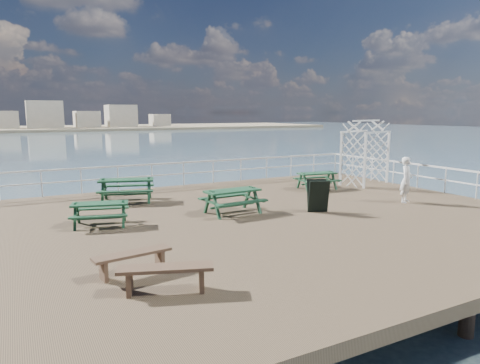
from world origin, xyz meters
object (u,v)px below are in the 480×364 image
object	(u,v)px
picnic_table_c	(317,177)
person	(406,180)
picnic_table_a	(100,209)
picnic_table_b	(126,185)
trellis_arbor	(365,156)
picnic_table_d	(233,196)
flat_bench_far	(166,273)
flat_bench_near	(133,258)

from	to	relation	value
picnic_table_c	person	xyz separation A→B (m)	(1.16, -3.78, 0.32)
picnic_table_a	picnic_table_b	xyz separation A→B (m)	(1.51, 3.13, 0.12)
picnic_table_a	trellis_arbor	size ratio (longest dim) A/B	0.63
picnic_table_a	picnic_table_c	size ratio (longest dim) A/B	1.02
picnic_table_d	flat_bench_far	distance (m)	6.43
trellis_arbor	picnic_table_a	bearing A→B (deg)	171.78
picnic_table_d	trellis_arbor	world-z (taller)	trellis_arbor
flat_bench_far	trellis_arbor	world-z (taller)	trellis_arbor
picnic_table_c	flat_bench_near	world-z (taller)	picnic_table_c
flat_bench_far	person	world-z (taller)	person
picnic_table_c	trellis_arbor	distance (m)	2.90
flat_bench_far	trellis_arbor	size ratio (longest dim) A/B	0.60
flat_bench_far	trellis_arbor	xyz separation A→B (m)	(12.04, 7.46, 0.94)
trellis_arbor	person	size ratio (longest dim) A/B	1.76
flat_bench_far	person	size ratio (longest dim) A/B	1.06
picnic_table_c	picnic_table_d	world-z (taller)	picnic_table_d
picnic_table_d	picnic_table_a	bearing A→B (deg)	171.12
picnic_table_d	picnic_table_b	bearing A→B (deg)	123.55
person	flat_bench_far	bearing A→B (deg)	170.96
picnic_table_b	trellis_arbor	xyz separation A→B (m)	(10.74, -1.14, 0.70)
picnic_table_d	person	distance (m)	6.63
picnic_table_b	person	world-z (taller)	person
flat_bench_near	person	xyz separation A→B (m)	(10.73, 2.43, 0.50)
trellis_arbor	picnic_table_b	bearing A→B (deg)	156.50
person	flat_bench_near	bearing A→B (deg)	164.50
picnic_table_a	person	distance (m)	10.79
picnic_table_b	flat_bench_near	xyz separation A→B (m)	(-1.62, -7.40, -0.27)
picnic_table_a	picnic_table_c	bearing A→B (deg)	26.91
picnic_table_b	person	bearing A→B (deg)	-10.47
picnic_table_b	flat_bench_far	size ratio (longest dim) A/B	1.33
flat_bench_far	picnic_table_d	bearing A→B (deg)	71.95
picnic_table_a	picnic_table_c	world-z (taller)	picnic_table_c
picnic_table_d	trellis_arbor	bearing A→B (deg)	13.24
picnic_table_b	trellis_arbor	distance (m)	10.82
picnic_table_c	person	world-z (taller)	person
flat_bench_near	picnic_table_a	bearing A→B (deg)	80.74
picnic_table_a	flat_bench_near	xyz separation A→B (m)	(-0.11, -4.27, -0.15)
picnic_table_a	picnic_table_d	world-z (taller)	picnic_table_d
picnic_table_a	picnic_table_c	xyz separation A→B (m)	(9.46, 1.94, 0.02)
picnic_table_c	trellis_arbor	bearing A→B (deg)	8.45
picnic_table_a	flat_bench_near	size ratio (longest dim) A/B	1.14
picnic_table_c	flat_bench_far	size ratio (longest dim) A/B	1.03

